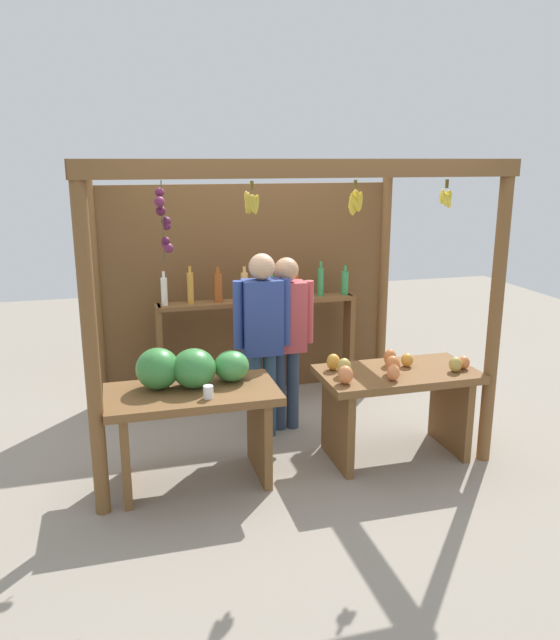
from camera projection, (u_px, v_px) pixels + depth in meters
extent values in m
plane|color=gray|center=(274.00, 428.00, 5.49)|extent=(12.00, 12.00, 0.00)
cylinder|color=brown|center=(91.00, 348.00, 3.91)|extent=(0.10, 0.10, 2.30)
cylinder|color=brown|center=(495.00, 318.00, 4.65)|extent=(0.10, 0.10, 2.30)
cylinder|color=brown|center=(95.00, 287.00, 5.75)|extent=(0.10, 0.10, 2.30)
cylinder|color=brown|center=(384.00, 273.00, 6.50)|extent=(0.10, 0.10, 2.30)
cube|color=brown|center=(313.00, 168.00, 4.00)|extent=(3.00, 0.12, 0.12)
cube|color=brown|center=(82.00, 167.00, 4.56)|extent=(0.12, 2.08, 0.12)
cube|color=brown|center=(438.00, 166.00, 5.30)|extent=(0.12, 2.08, 0.12)
cube|color=brown|center=(248.00, 291.00, 6.17)|extent=(2.90, 0.04, 2.07)
cylinder|color=brown|center=(252.00, 185.00, 4.10)|extent=(0.02, 0.02, 0.06)
ellipsoid|color=gold|center=(256.00, 204.00, 4.14)|extent=(0.04, 0.09, 0.13)
ellipsoid|color=gold|center=(255.00, 204.00, 4.15)|extent=(0.06, 0.07, 0.14)
ellipsoid|color=gold|center=(251.00, 204.00, 4.17)|extent=(0.06, 0.04, 0.14)
ellipsoid|color=gold|center=(249.00, 204.00, 4.15)|extent=(0.07, 0.05, 0.14)
ellipsoid|color=gold|center=(248.00, 202.00, 4.13)|extent=(0.05, 0.07, 0.14)
ellipsoid|color=gold|center=(247.00, 201.00, 4.10)|extent=(0.05, 0.07, 0.14)
ellipsoid|color=gold|center=(251.00, 203.00, 4.10)|extent=(0.07, 0.06, 0.14)
ellipsoid|color=gold|center=(253.00, 205.00, 4.11)|extent=(0.07, 0.04, 0.14)
ellipsoid|color=gold|center=(255.00, 204.00, 4.12)|extent=(0.06, 0.07, 0.14)
cylinder|color=brown|center=(447.00, 184.00, 4.36)|extent=(0.02, 0.02, 0.06)
ellipsoid|color=yellow|center=(449.00, 198.00, 4.39)|extent=(0.04, 0.06, 0.11)
ellipsoid|color=yellow|center=(445.00, 197.00, 4.42)|extent=(0.07, 0.05, 0.11)
ellipsoid|color=yellow|center=(442.00, 196.00, 4.39)|extent=(0.05, 0.05, 0.11)
ellipsoid|color=yellow|center=(445.00, 199.00, 4.36)|extent=(0.06, 0.06, 0.11)
ellipsoid|color=yellow|center=(448.00, 201.00, 4.37)|extent=(0.07, 0.05, 0.11)
cylinder|color=brown|center=(355.00, 184.00, 4.27)|extent=(0.02, 0.02, 0.06)
ellipsoid|color=gold|center=(360.00, 201.00, 4.31)|extent=(0.04, 0.07, 0.15)
ellipsoid|color=gold|center=(356.00, 205.00, 4.35)|extent=(0.07, 0.06, 0.15)
ellipsoid|color=gold|center=(352.00, 199.00, 4.33)|extent=(0.08, 0.05, 0.15)
ellipsoid|color=gold|center=(352.00, 204.00, 4.31)|extent=(0.05, 0.07, 0.15)
ellipsoid|color=gold|center=(352.00, 205.00, 4.29)|extent=(0.05, 0.06, 0.15)
ellipsoid|color=gold|center=(355.00, 202.00, 4.28)|extent=(0.09, 0.05, 0.15)
ellipsoid|color=gold|center=(359.00, 200.00, 4.28)|extent=(0.07, 0.06, 0.15)
cylinder|color=#4C422D|center=(163.00, 222.00, 4.24)|extent=(0.01, 0.01, 0.55)
sphere|color=#511938|center=(159.00, 192.00, 4.21)|extent=(0.06, 0.06, 0.06)
sphere|color=#601E42|center=(159.00, 202.00, 4.18)|extent=(0.07, 0.07, 0.07)
sphere|color=#47142D|center=(161.00, 211.00, 4.24)|extent=(0.07, 0.07, 0.07)
sphere|color=#47142D|center=(166.00, 221.00, 4.28)|extent=(0.07, 0.07, 0.07)
sphere|color=#511938|center=(167.00, 226.00, 4.28)|extent=(0.06, 0.06, 0.06)
sphere|color=#47142D|center=(166.00, 241.00, 4.28)|extent=(0.06, 0.06, 0.06)
sphere|color=#601E42|center=(165.00, 244.00, 4.29)|extent=(0.06, 0.06, 0.06)
sphere|color=#601E42|center=(169.00, 248.00, 4.28)|extent=(0.07, 0.07, 0.07)
cube|color=brown|center=(192.00, 394.00, 4.42)|extent=(1.22, 0.64, 0.06)
cube|color=brown|center=(125.00, 448.00, 4.39)|extent=(0.06, 0.58, 0.65)
cube|color=brown|center=(259.00, 433.00, 4.64)|extent=(0.06, 0.58, 0.65)
ellipsoid|color=#429347|center=(231.00, 366.00, 4.58)|extent=(0.26, 0.26, 0.23)
ellipsoid|color=#38843D|center=(158.00, 369.00, 4.42)|extent=(0.44, 0.44, 0.30)
ellipsoid|color=#38843D|center=(194.00, 368.00, 4.44)|extent=(0.44, 0.44, 0.28)
cylinder|color=white|center=(208.00, 392.00, 4.26)|extent=(0.07, 0.07, 0.09)
cube|color=brown|center=(398.00, 374.00, 4.83)|extent=(1.22, 0.64, 0.06)
cube|color=brown|center=(338.00, 424.00, 4.80)|extent=(0.06, 0.58, 0.65)
cube|color=brown|center=(451.00, 410.00, 5.05)|extent=(0.06, 0.58, 0.65)
ellipsoid|color=#B79E47|center=(455.00, 364.00, 4.78)|extent=(0.14, 0.14, 0.12)
ellipsoid|color=#CC7038|center=(393.00, 365.00, 4.72)|extent=(0.14, 0.14, 0.15)
ellipsoid|color=gold|center=(333.00, 362.00, 4.82)|extent=(0.13, 0.13, 0.13)
ellipsoid|color=gold|center=(407.00, 360.00, 4.91)|extent=(0.13, 0.13, 0.11)
ellipsoid|color=#B79E47|center=(344.00, 367.00, 4.69)|extent=(0.12, 0.12, 0.14)
ellipsoid|color=#CC7038|center=(390.00, 358.00, 4.92)|extent=(0.11, 0.11, 0.14)
ellipsoid|color=#E07F47|center=(345.00, 375.00, 4.53)|extent=(0.13, 0.13, 0.14)
ellipsoid|color=#E07F47|center=(464.00, 362.00, 4.85)|extent=(0.13, 0.13, 0.10)
ellipsoid|color=#E07F47|center=(393.00, 373.00, 4.60)|extent=(0.13, 0.13, 0.12)
cube|color=brown|center=(160.00, 358.00, 5.83)|extent=(0.05, 0.20, 1.00)
cube|color=brown|center=(349.00, 342.00, 6.31)|extent=(0.05, 0.20, 1.00)
cube|color=brown|center=(258.00, 302.00, 5.95)|extent=(1.89, 0.22, 0.04)
cylinder|color=silver|center=(164.00, 292.00, 5.69)|extent=(0.06, 0.06, 0.26)
cylinder|color=silver|center=(163.00, 275.00, 5.65)|extent=(0.03, 0.03, 0.06)
cylinder|color=gold|center=(190.00, 288.00, 5.74)|extent=(0.06, 0.06, 0.29)
cylinder|color=gold|center=(190.00, 270.00, 5.70)|extent=(0.03, 0.03, 0.06)
cylinder|color=#994C1E|center=(218.00, 288.00, 5.81)|extent=(0.08, 0.08, 0.27)
cylinder|color=#994C1E|center=(218.00, 270.00, 5.77)|extent=(0.04, 0.04, 0.06)
cylinder|color=#D8B266|center=(244.00, 287.00, 5.88)|extent=(0.07, 0.07, 0.26)
cylinder|color=#D8B266|center=(244.00, 270.00, 5.84)|extent=(0.03, 0.03, 0.06)
cylinder|color=#338C4C|center=(270.00, 287.00, 5.94)|extent=(0.08, 0.08, 0.24)
cylinder|color=#338C4C|center=(270.00, 271.00, 5.90)|extent=(0.03, 0.03, 0.06)
cylinder|color=#994C1E|center=(295.00, 286.00, 6.01)|extent=(0.07, 0.07, 0.23)
cylinder|color=#994C1E|center=(295.00, 271.00, 5.97)|extent=(0.03, 0.03, 0.06)
cylinder|color=#338C4C|center=(321.00, 282.00, 6.07)|extent=(0.06, 0.06, 0.28)
cylinder|color=#338C4C|center=(321.00, 265.00, 6.03)|extent=(0.03, 0.03, 0.06)
cylinder|color=#338C4C|center=(345.00, 283.00, 6.14)|extent=(0.07, 0.07, 0.23)
cylinder|color=#338C4C|center=(345.00, 269.00, 6.10)|extent=(0.03, 0.03, 0.06)
cylinder|color=#2F4C65|center=(256.00, 396.00, 5.24)|extent=(0.11, 0.11, 0.74)
cylinder|color=#2F4C65|center=(270.00, 395.00, 5.27)|extent=(0.11, 0.11, 0.74)
cube|color=#2D428C|center=(262.00, 317.00, 5.09)|extent=(0.32, 0.19, 0.62)
cylinder|color=#2D428C|center=(238.00, 315.00, 5.03)|extent=(0.08, 0.08, 0.56)
cylinder|color=#2D428C|center=(286.00, 312.00, 5.13)|extent=(0.08, 0.08, 0.56)
sphere|color=tan|center=(262.00, 267.00, 4.98)|extent=(0.21, 0.21, 0.21)
cylinder|color=#2F405B|center=(279.00, 390.00, 5.40)|extent=(0.11, 0.11, 0.71)
cylinder|color=#2F405B|center=(293.00, 389.00, 5.44)|extent=(0.11, 0.11, 0.71)
cube|color=#BF474C|center=(286.00, 317.00, 5.26)|extent=(0.32, 0.19, 0.60)
cylinder|color=#BF474C|center=(263.00, 315.00, 5.20)|extent=(0.08, 0.08, 0.54)
cylinder|color=#BF474C|center=(309.00, 312.00, 5.30)|extent=(0.08, 0.08, 0.54)
sphere|color=tan|center=(286.00, 270.00, 5.15)|extent=(0.21, 0.21, 0.21)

